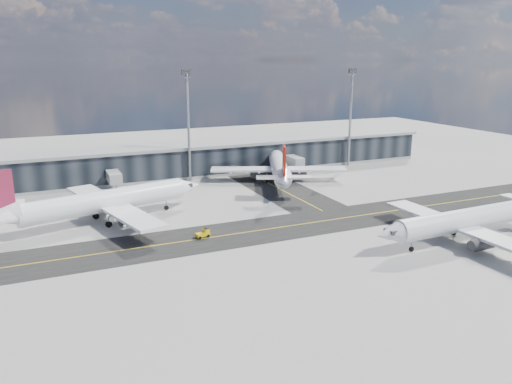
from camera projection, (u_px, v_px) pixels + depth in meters
ground at (266, 237)px, 90.63m from camera, size 300.00×300.00×0.00m
taxiway_lanes at (261, 218)px, 101.65m from camera, size 180.00×63.00×0.03m
terminal_concourse at (183, 161)px, 138.19m from camera, size 152.00×19.80×8.80m
floodlight_masts at (188, 122)px, 129.09m from camera, size 102.50×0.70×28.90m
airliner_af at (103, 202)px, 97.72m from camera, size 43.48×37.40×13.03m
airliner_redtail at (279, 167)px, 130.51m from camera, size 35.03×40.51×12.51m
airliner_near at (467, 220)px, 88.13m from camera, size 39.34×33.49×11.67m
baggage_tug at (204, 233)px, 90.39m from camera, size 2.77×1.78×1.61m
service_van at (295, 174)px, 136.72m from camera, size 4.18×6.54×1.68m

